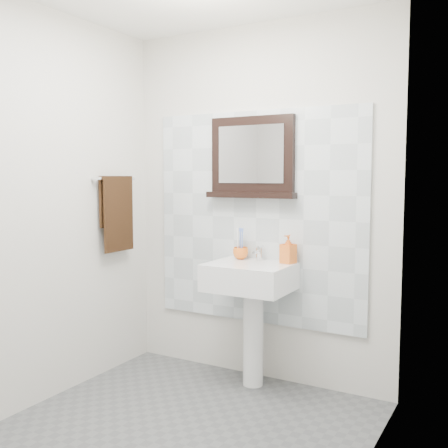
# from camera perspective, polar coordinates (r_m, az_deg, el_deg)

# --- Properties ---
(floor) EXTENTS (2.00, 2.20, 0.01)m
(floor) POSITION_cam_1_polar(r_m,az_deg,el_deg) (3.12, -6.04, -22.35)
(floor) COLOR #535658
(floor) RESTS_ON ground
(back_wall) EXTENTS (2.00, 0.01, 2.50)m
(back_wall) POSITION_cam_1_polar(r_m,az_deg,el_deg) (3.72, 3.66, 2.22)
(back_wall) COLOR silver
(back_wall) RESTS_ON ground
(left_wall) EXTENTS (0.01, 2.20, 2.50)m
(left_wall) POSITION_cam_1_polar(r_m,az_deg,el_deg) (3.46, -19.88, 1.70)
(left_wall) COLOR silver
(left_wall) RESTS_ON ground
(right_wall) EXTENTS (0.01, 2.20, 2.50)m
(right_wall) POSITION_cam_1_polar(r_m,az_deg,el_deg) (2.34, 14.03, 0.34)
(right_wall) COLOR silver
(right_wall) RESTS_ON ground
(splashback) EXTENTS (1.60, 0.02, 1.50)m
(splashback) POSITION_cam_1_polar(r_m,az_deg,el_deg) (3.72, 3.57, 0.68)
(splashback) COLOR silver
(splashback) RESTS_ON back_wall
(pedestal_sink) EXTENTS (0.55, 0.44, 0.96)m
(pedestal_sink) POSITION_cam_1_polar(r_m,az_deg,el_deg) (3.57, 2.89, -7.20)
(pedestal_sink) COLOR white
(pedestal_sink) RESTS_ON ground
(toothbrush_cup) EXTENTS (0.13, 0.13, 0.08)m
(toothbrush_cup) POSITION_cam_1_polar(r_m,az_deg,el_deg) (3.70, 1.82, -3.19)
(toothbrush_cup) COLOR orange
(toothbrush_cup) RESTS_ON pedestal_sink
(toothbrushes) EXTENTS (0.05, 0.04, 0.21)m
(toothbrushes) POSITION_cam_1_polar(r_m,az_deg,el_deg) (3.70, 1.80, -1.94)
(toothbrushes) COLOR white
(toothbrushes) RESTS_ON toothbrush_cup
(soap_dispenser) EXTENTS (0.11, 0.11, 0.19)m
(soap_dispenser) POSITION_cam_1_polar(r_m,az_deg,el_deg) (3.54, 7.01, -2.73)
(soap_dispenser) COLOR #E5421A
(soap_dispenser) RESTS_ON pedestal_sink
(framed_mirror) EXTENTS (0.67, 0.11, 0.57)m
(framed_mirror) POSITION_cam_1_polar(r_m,az_deg,el_deg) (3.69, 3.09, 7.04)
(framed_mirror) COLOR black
(framed_mirror) RESTS_ON back_wall
(towel_bar) EXTENTS (0.07, 0.40, 0.03)m
(towel_bar) POSITION_cam_1_polar(r_m,az_deg,el_deg) (3.90, -11.73, 4.85)
(towel_bar) COLOR silver
(towel_bar) RESTS_ON left_wall
(hand_towel) EXTENTS (0.06, 0.30, 0.55)m
(hand_towel) POSITION_cam_1_polar(r_m,az_deg,el_deg) (3.90, -11.59, 1.77)
(hand_towel) COLOR black
(hand_towel) RESTS_ON towel_bar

